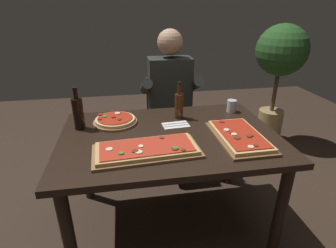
{
  "coord_description": "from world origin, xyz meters",
  "views": [
    {
      "loc": [
        -0.27,
        -1.54,
        1.51
      ],
      "look_at": [
        0.0,
        0.05,
        0.79
      ],
      "focal_mm": 28.58,
      "sensor_mm": 36.0,
      "label": 1
    }
  ],
  "objects_px": {
    "pizza_rectangular_left": "(239,136)",
    "seated_diner": "(171,97)",
    "tumbler_near_camera": "(232,106)",
    "oil_bottle_amber": "(179,105)",
    "potted_plant_corner": "(280,63)",
    "pizza_round_far": "(115,121)",
    "pizza_rectangular_front": "(147,150)",
    "wine_bottle_dark": "(78,113)",
    "diner_chair": "(168,118)",
    "dining_table": "(169,147)"
  },
  "relations": [
    {
      "from": "pizza_round_far",
      "to": "pizza_rectangular_left",
      "type": "bearing_deg",
      "value": -26.4
    },
    {
      "from": "pizza_rectangular_front",
      "to": "tumbler_near_camera",
      "type": "xyz_separation_m",
      "value": [
        0.72,
        0.52,
        0.03
      ]
    },
    {
      "from": "potted_plant_corner",
      "to": "tumbler_near_camera",
      "type": "bearing_deg",
      "value": -136.22
    },
    {
      "from": "dining_table",
      "to": "tumbler_near_camera",
      "type": "relative_size",
      "value": 14.74
    },
    {
      "from": "pizza_round_far",
      "to": "tumbler_near_camera",
      "type": "bearing_deg",
      "value": 4.61
    },
    {
      "from": "potted_plant_corner",
      "to": "pizza_round_far",
      "type": "bearing_deg",
      "value": -152.67
    },
    {
      "from": "pizza_rectangular_front",
      "to": "pizza_round_far",
      "type": "xyz_separation_m",
      "value": [
        -0.18,
        0.45,
        -0.0
      ]
    },
    {
      "from": "tumbler_near_camera",
      "to": "seated_diner",
      "type": "xyz_separation_m",
      "value": [
        -0.41,
        0.42,
        -0.04
      ]
    },
    {
      "from": "pizza_rectangular_left",
      "to": "diner_chair",
      "type": "relative_size",
      "value": 0.58
    },
    {
      "from": "dining_table",
      "to": "potted_plant_corner",
      "type": "height_order",
      "value": "potted_plant_corner"
    },
    {
      "from": "pizza_rectangular_left",
      "to": "pizza_rectangular_front",
      "type": "bearing_deg",
      "value": -173.1
    },
    {
      "from": "wine_bottle_dark",
      "to": "oil_bottle_amber",
      "type": "xyz_separation_m",
      "value": [
        0.7,
        0.07,
        -0.01
      ]
    },
    {
      "from": "diner_chair",
      "to": "seated_diner",
      "type": "relative_size",
      "value": 0.65
    },
    {
      "from": "oil_bottle_amber",
      "to": "tumbler_near_camera",
      "type": "height_order",
      "value": "oil_bottle_amber"
    },
    {
      "from": "oil_bottle_amber",
      "to": "tumbler_near_camera",
      "type": "distance_m",
      "value": 0.44
    },
    {
      "from": "pizza_rectangular_front",
      "to": "tumbler_near_camera",
      "type": "distance_m",
      "value": 0.89
    },
    {
      "from": "pizza_rectangular_front",
      "to": "pizza_round_far",
      "type": "bearing_deg",
      "value": 111.7
    },
    {
      "from": "wine_bottle_dark",
      "to": "oil_bottle_amber",
      "type": "height_order",
      "value": "wine_bottle_dark"
    },
    {
      "from": "pizza_rectangular_left",
      "to": "wine_bottle_dark",
      "type": "height_order",
      "value": "wine_bottle_dark"
    },
    {
      "from": "pizza_rectangular_left",
      "to": "tumbler_near_camera",
      "type": "distance_m",
      "value": 0.47
    },
    {
      "from": "tumbler_near_camera",
      "to": "pizza_rectangular_left",
      "type": "bearing_deg",
      "value": -105.92
    },
    {
      "from": "wine_bottle_dark",
      "to": "diner_chair",
      "type": "relative_size",
      "value": 0.33
    },
    {
      "from": "tumbler_near_camera",
      "to": "diner_chair",
      "type": "bearing_deg",
      "value": 126.78
    },
    {
      "from": "dining_table",
      "to": "pizza_rectangular_left",
      "type": "distance_m",
      "value": 0.46
    },
    {
      "from": "wine_bottle_dark",
      "to": "potted_plant_corner",
      "type": "distance_m",
      "value": 2.24
    },
    {
      "from": "oil_bottle_amber",
      "to": "diner_chair",
      "type": "relative_size",
      "value": 0.31
    },
    {
      "from": "pizza_round_far",
      "to": "potted_plant_corner",
      "type": "relative_size",
      "value": 0.23
    },
    {
      "from": "pizza_rectangular_front",
      "to": "seated_diner",
      "type": "height_order",
      "value": "seated_diner"
    },
    {
      "from": "pizza_rectangular_left",
      "to": "seated_diner",
      "type": "distance_m",
      "value": 0.92
    },
    {
      "from": "pizza_rectangular_left",
      "to": "seated_diner",
      "type": "xyz_separation_m",
      "value": [
        -0.28,
        0.88,
        -0.02
      ]
    },
    {
      "from": "dining_table",
      "to": "diner_chair",
      "type": "relative_size",
      "value": 1.61
    },
    {
      "from": "diner_chair",
      "to": "potted_plant_corner",
      "type": "distance_m",
      "value": 1.4
    },
    {
      "from": "pizza_round_far",
      "to": "oil_bottle_amber",
      "type": "bearing_deg",
      "value": 2.35
    },
    {
      "from": "pizza_rectangular_left",
      "to": "diner_chair",
      "type": "distance_m",
      "value": 1.07
    },
    {
      "from": "oil_bottle_amber",
      "to": "potted_plant_corner",
      "type": "height_order",
      "value": "potted_plant_corner"
    },
    {
      "from": "pizza_rectangular_left",
      "to": "oil_bottle_amber",
      "type": "xyz_separation_m",
      "value": [
        -0.3,
        0.4,
        0.08
      ]
    },
    {
      "from": "dining_table",
      "to": "seated_diner",
      "type": "distance_m",
      "value": 0.76
    },
    {
      "from": "pizza_rectangular_left",
      "to": "dining_table",
      "type": "bearing_deg",
      "value": 161.28
    },
    {
      "from": "pizza_round_far",
      "to": "tumbler_near_camera",
      "type": "distance_m",
      "value": 0.9
    },
    {
      "from": "pizza_rectangular_left",
      "to": "seated_diner",
      "type": "relative_size",
      "value": 0.38
    },
    {
      "from": "pizza_rectangular_left",
      "to": "wine_bottle_dark",
      "type": "relative_size",
      "value": 1.73
    },
    {
      "from": "potted_plant_corner",
      "to": "pizza_rectangular_left",
      "type": "bearing_deg",
      "value": -127.94
    },
    {
      "from": "pizza_round_far",
      "to": "tumbler_near_camera",
      "type": "xyz_separation_m",
      "value": [
        0.9,
        0.07,
        0.03
      ]
    },
    {
      "from": "wine_bottle_dark",
      "to": "tumbler_near_camera",
      "type": "height_order",
      "value": "wine_bottle_dark"
    },
    {
      "from": "tumbler_near_camera",
      "to": "oil_bottle_amber",
      "type": "bearing_deg",
      "value": -172.97
    },
    {
      "from": "seated_diner",
      "to": "potted_plant_corner",
      "type": "xyz_separation_m",
      "value": [
        1.29,
        0.42,
        0.19
      ]
    },
    {
      "from": "tumbler_near_camera",
      "to": "potted_plant_corner",
      "type": "bearing_deg",
      "value": 43.78
    },
    {
      "from": "pizza_rectangular_left",
      "to": "tumbler_near_camera",
      "type": "height_order",
      "value": "tumbler_near_camera"
    },
    {
      "from": "pizza_round_far",
      "to": "wine_bottle_dark",
      "type": "distance_m",
      "value": 0.26
    },
    {
      "from": "diner_chair",
      "to": "pizza_rectangular_front",
      "type": "bearing_deg",
      "value": -106.18
    }
  ]
}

